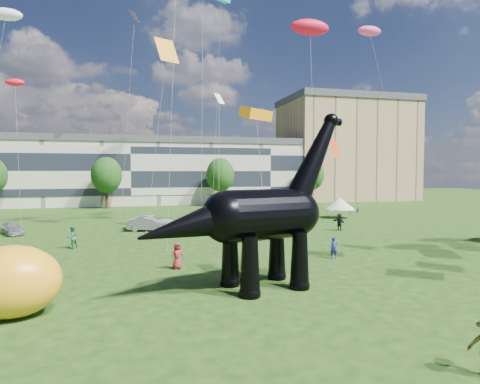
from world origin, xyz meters
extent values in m
plane|color=#16330C|center=(0.00, 0.00, 0.00)|extent=(220.00, 220.00, 0.00)
cube|color=beige|center=(-8.00, 62.00, 6.00)|extent=(78.00, 11.00, 12.00)
cube|color=tan|center=(40.00, 65.00, 11.00)|extent=(28.00, 18.00, 22.00)
cylinder|color=#382314|center=(-12.00, 53.00, 1.60)|extent=(0.56, 0.56, 3.20)
ellipsoid|color=#14380F|center=(-12.00, 53.00, 6.32)|extent=(5.20, 5.20, 6.24)
cylinder|color=#382314|center=(8.00, 53.00, 1.60)|extent=(0.56, 0.56, 3.20)
ellipsoid|color=#14380F|center=(8.00, 53.00, 6.32)|extent=(5.20, 5.20, 6.24)
cylinder|color=#382314|center=(26.00, 53.00, 1.60)|extent=(0.56, 0.56, 3.20)
ellipsoid|color=#14380F|center=(26.00, 53.00, 6.32)|extent=(5.20, 5.20, 6.24)
cone|color=black|center=(-0.86, 0.00, 1.57)|extent=(1.31, 1.31, 3.14)
sphere|color=black|center=(-0.86, 0.00, 0.19)|extent=(1.15, 1.15, 1.15)
cone|color=black|center=(-1.41, 2.24, 1.57)|extent=(1.31, 1.31, 3.14)
sphere|color=black|center=(-1.41, 2.24, 0.19)|extent=(1.15, 1.15, 1.15)
cone|color=black|center=(2.19, 0.75, 1.57)|extent=(1.31, 1.31, 3.14)
sphere|color=black|center=(2.19, 0.75, 0.19)|extent=(1.15, 1.15, 1.15)
cone|color=black|center=(1.64, 2.98, 1.57)|extent=(1.31, 1.31, 3.14)
sphere|color=black|center=(1.64, 2.98, 0.19)|extent=(1.15, 1.15, 1.15)
cylinder|color=black|center=(0.29, 1.47, 4.08)|extent=(4.94, 3.79, 2.83)
sphere|color=black|center=(-1.85, 0.95, 4.08)|extent=(2.83, 2.83, 2.83)
sphere|color=black|center=(2.42, 1.99, 4.08)|extent=(2.72, 2.72, 2.72)
cone|color=black|center=(3.66, 2.29, 7.11)|extent=(4.20, 2.46, 5.54)
sphere|color=black|center=(4.90, 2.60, 9.51)|extent=(0.88, 0.88, 0.88)
cylinder|color=black|center=(5.21, 2.67, 9.46)|extent=(0.82, 0.62, 0.46)
cone|color=black|center=(-3.94, 0.43, 3.73)|extent=(5.90, 3.45, 3.07)
imported|color=#BAB8BE|center=(-19.12, 25.51, 0.67)|extent=(3.24, 4.25, 1.35)
imported|color=gray|center=(-5.45, 24.62, 0.76)|extent=(4.85, 2.40, 1.53)
imported|color=white|center=(-5.09, 26.23, 0.76)|extent=(6.01, 4.21, 1.52)
imported|color=#595960|center=(4.26, 19.85, 0.80)|extent=(4.22, 5.91, 1.59)
cube|color=white|center=(13.25, 31.96, 1.14)|extent=(3.79, 3.79, 0.12)
cone|color=white|center=(13.25, 31.96, 1.98)|extent=(4.81, 4.81, 1.56)
cylinder|color=#999999|center=(11.48, 30.91, 0.57)|extent=(0.06, 0.06, 1.14)
cylinder|color=#999999|center=(14.30, 30.19, 0.57)|extent=(0.06, 0.06, 1.14)
cylinder|color=#999999|center=(12.19, 33.73, 0.57)|extent=(0.06, 0.06, 1.14)
cylinder|color=#999999|center=(15.02, 33.01, 0.57)|extent=(0.06, 0.06, 1.14)
cube|color=silver|center=(20.44, 30.63, 1.17)|extent=(3.86, 3.86, 0.13)
cone|color=silver|center=(20.44, 30.63, 2.03)|extent=(4.89, 4.89, 1.60)
cylinder|color=#999999|center=(18.64, 29.53, 0.59)|extent=(0.06, 0.06, 1.17)
cylinder|color=#999999|center=(21.55, 28.83, 0.59)|extent=(0.06, 0.06, 1.17)
cylinder|color=#999999|center=(19.34, 32.43, 0.59)|extent=(0.06, 0.06, 1.17)
cylinder|color=#999999|center=(22.25, 31.73, 0.59)|extent=(0.06, 0.06, 1.17)
ellipsoid|color=#FFA71A|center=(-11.86, -0.24, 1.61)|extent=(4.20, 3.25, 3.21)
imported|color=maroon|center=(-3.98, 6.83, 0.88)|extent=(0.97, 0.76, 1.76)
imported|color=#2E7550|center=(-11.90, 16.02, 0.94)|extent=(1.16, 1.16, 1.89)
imported|color=black|center=(14.71, 19.91, 0.94)|extent=(0.99, 1.83, 1.88)
imported|color=#2E6373|center=(25.83, 35.01, 0.88)|extent=(0.77, 0.71, 1.76)
imported|color=navy|center=(7.57, 7.20, 0.80)|extent=(0.62, 0.44, 1.60)
imported|color=#3D2C64|center=(1.00, 28.13, 0.94)|extent=(0.57, 1.14, 1.88)
imported|color=brown|center=(6.61, 19.70, 0.78)|extent=(0.86, 1.14, 1.56)
ellipsoid|color=red|center=(-19.54, 29.51, 16.22)|extent=(2.15, 1.90, 0.78)
ellipsoid|color=silver|center=(-22.31, 36.88, 26.02)|extent=(4.10, 3.63, 1.49)
ellipsoid|color=red|center=(12.93, 24.16, 23.05)|extent=(4.53, 4.88, 1.80)
cube|color=orange|center=(3.64, 14.42, 11.50)|extent=(3.28, 2.85, 1.20)
plane|color=orange|center=(-3.27, 26.20, 19.89)|extent=(3.57, 2.74, 2.88)
plane|color=white|center=(2.25, 24.15, 14.47)|extent=(1.57, 1.47, 1.20)
ellipsoid|color=#E9407B|center=(26.55, 33.82, 26.99)|extent=(3.45, 3.95, 1.43)
plane|color=black|center=(-6.90, 47.78, 31.17)|extent=(2.25, 2.41, 1.84)
plane|color=red|center=(25.60, 42.25, 10.19)|extent=(3.09, 2.75, 2.99)
camera|label=1|loc=(-6.26, -19.64, 6.49)|focal=30.00mm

